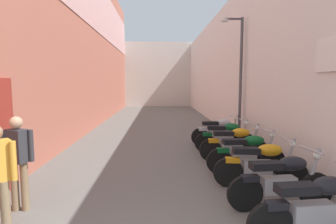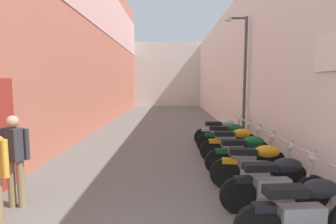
% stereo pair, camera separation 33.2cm
% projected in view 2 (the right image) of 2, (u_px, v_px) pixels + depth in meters
% --- Properties ---
extents(ground_plane, '(38.96, 38.96, 0.00)m').
position_uv_depth(ground_plane, '(163.00, 134.00, 11.16)').
color(ground_plane, '#66635E').
extents(building_left, '(0.45, 22.96, 8.23)m').
position_uv_depth(building_left, '(97.00, 40.00, 12.70)').
color(building_left, '#B76651').
rests_on(building_left, ground).
extents(building_right, '(0.45, 22.96, 5.57)m').
position_uv_depth(building_right, '(230.00, 69.00, 12.81)').
color(building_right, silver).
rests_on(building_right, ground).
extents(building_far_end, '(8.95, 2.00, 5.81)m').
position_uv_depth(building_far_end, '(167.00, 75.00, 25.24)').
color(building_far_end, beige).
rests_on(building_far_end, ground).
extents(motorcycle_nearest, '(1.85, 0.58, 1.04)m').
position_uv_depth(motorcycle_nearest, '(306.00, 210.00, 3.39)').
color(motorcycle_nearest, black).
rests_on(motorcycle_nearest, ground).
extents(motorcycle_second, '(1.85, 0.58, 1.04)m').
position_uv_depth(motorcycle_second, '(276.00, 182.00, 4.35)').
color(motorcycle_second, black).
rests_on(motorcycle_second, ground).
extents(motorcycle_third, '(1.85, 0.58, 1.04)m').
position_uv_depth(motorcycle_third, '(258.00, 165.00, 5.28)').
color(motorcycle_third, black).
rests_on(motorcycle_third, ground).
extents(motorcycle_fourth, '(1.85, 0.58, 1.04)m').
position_uv_depth(motorcycle_fourth, '(246.00, 153.00, 6.13)').
color(motorcycle_fourth, black).
rests_on(motorcycle_fourth, ground).
extents(motorcycle_fifth, '(1.85, 0.58, 1.04)m').
position_uv_depth(motorcycle_fifth, '(235.00, 144.00, 7.14)').
color(motorcycle_fifth, black).
rests_on(motorcycle_fifth, ground).
extents(motorcycle_sixth, '(1.85, 0.58, 1.04)m').
position_uv_depth(motorcycle_sixth, '(228.00, 137.00, 8.03)').
color(motorcycle_sixth, black).
rests_on(motorcycle_sixth, ground).
extents(motorcycle_seventh, '(1.85, 0.58, 1.04)m').
position_uv_depth(motorcycle_seventh, '(222.00, 131.00, 8.99)').
color(motorcycle_seventh, black).
rests_on(motorcycle_seventh, ground).
extents(pedestrian_mid_alley, '(0.52, 0.33, 1.57)m').
position_uv_depth(pedestrian_mid_alley, '(14.00, 154.00, 4.48)').
color(pedestrian_mid_alley, '#8C7251').
rests_on(pedestrian_mid_alley, ground).
extents(street_lamp, '(0.79, 0.18, 4.29)m').
position_uv_depth(street_lamp, '(242.00, 70.00, 9.04)').
color(street_lamp, '#47474C').
rests_on(street_lamp, ground).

